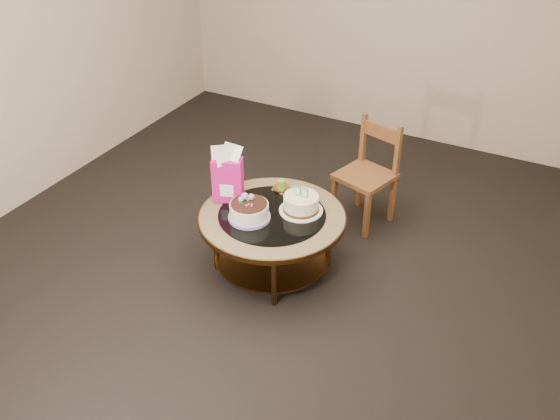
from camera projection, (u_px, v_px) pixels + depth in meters
The scene contains 8 objects.
ground at pixel (272, 267), 4.51m from camera, with size 5.00×5.00×0.00m, color black.
room_walls at pixel (271, 61), 3.66m from camera, with size 4.52×5.02×2.61m.
coffee_table at pixel (272, 224), 4.30m from camera, with size 1.02×1.02×0.46m.
decorated_cake at pixel (249, 212), 4.18m from camera, with size 0.29×0.29×0.17m.
cream_cake at pixel (301, 204), 4.26m from camera, with size 0.30×0.30×0.19m.
gift_bag at pixel (228, 174), 4.31m from camera, with size 0.23×0.20×0.41m.
pillar_candle at pixel (281, 186), 4.51m from camera, with size 0.12×0.12×0.09m.
dining_chair at pixel (368, 173), 4.80m from camera, with size 0.47×0.47×0.82m.
Camera 1 is at (1.70, -3.10, 2.83)m, focal length 40.00 mm.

